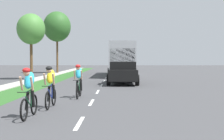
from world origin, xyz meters
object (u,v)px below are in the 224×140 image
object	(u,v)px
cyclist_distant	(79,81)
bus_silver	(122,57)
street_tree_near	(31,29)
pickup_black	(123,73)
cyclist_lead	(29,92)
street_tree_far	(57,27)
cyclist_trailing	(51,86)

from	to	relation	value
cyclist_distant	bus_silver	distance (m)	18.60
street_tree_near	cyclist_distant	bearing A→B (deg)	-64.51
pickup_black	bus_silver	world-z (taller)	bus_silver
cyclist_lead	cyclist_distant	world-z (taller)	same
street_tree_far	street_tree_near	bearing A→B (deg)	-89.90
cyclist_trailing	pickup_black	bearing A→B (deg)	74.70
cyclist_distant	bus_silver	size ratio (longest dim) A/B	0.15
cyclist_distant	street_tree_far	world-z (taller)	street_tree_far
cyclist_lead	cyclist_distant	xyz separation A→B (m)	(0.93, 4.78, 0.00)
street_tree_near	street_tree_far	world-z (taller)	street_tree_far
bus_silver	street_tree_near	xyz separation A→B (m)	(-8.08, -6.30, 2.45)
cyclist_trailing	bus_silver	distance (m)	21.53
street_tree_far	cyclist_trailing	bearing A→B (deg)	-79.06
cyclist_trailing	street_tree_far	world-z (taller)	street_tree_far
cyclist_distant	street_tree_far	bearing A→B (deg)	103.82
street_tree_near	street_tree_far	bearing A→B (deg)	90.10
cyclist_lead	pickup_black	size ratio (longest dim) A/B	0.34
street_tree_near	street_tree_far	distance (m)	11.54
cyclist_lead	cyclist_trailing	world-z (taller)	same
street_tree_far	bus_silver	bearing A→B (deg)	-32.42
pickup_black	cyclist_lead	bearing A→B (deg)	-104.10
cyclist_trailing	pickup_black	xyz separation A→B (m)	(2.90, 10.61, 0.02)
cyclist_lead	street_tree_far	world-z (taller)	street_tree_far
cyclist_distant	street_tree_far	xyz separation A→B (m)	(-5.80, 23.56, 5.08)
cyclist_distant	bus_silver	xyz separation A→B (m)	(2.30, 18.42, 1.17)
pickup_black	street_tree_far	distance (m)	18.44
cyclist_lead	pickup_black	bearing A→B (deg)	75.90
cyclist_distant	street_tree_near	xyz separation A→B (m)	(-5.78, 12.12, 3.62)
cyclist_lead	cyclist_trailing	bearing A→B (deg)	82.76
cyclist_lead	pickup_black	distance (m)	12.92
bus_silver	street_tree_near	size ratio (longest dim) A/B	1.99
bus_silver	street_tree_far	bearing A→B (deg)	147.58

